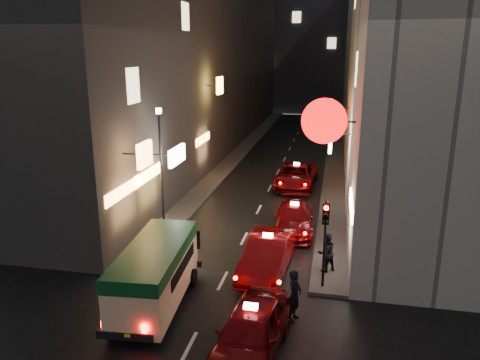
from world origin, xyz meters
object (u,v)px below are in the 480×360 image
Objects in this scene: traffic_light at (325,226)px; pedestrian_crossing at (294,292)px; minibus at (156,268)px; taxi_near at (251,328)px; lamp_post at (161,162)px.

pedestrian_crossing is at bearing -112.10° from traffic_light.
minibus reaches higher than taxi_near.
pedestrian_crossing is (1.12, 2.25, 0.13)m from taxi_near.
lamp_post is (-2.29, 6.82, 2.24)m from minibus.
taxi_near is 11.27m from lamp_post.
taxi_near is 0.96× the size of lamp_post.
minibus is 0.93× the size of taxi_near.
lamp_post is (-8.20, 4.53, 1.04)m from traffic_light.
minibus is 2.64× the size of pedestrian_crossing.
lamp_post reaches higher than pedestrian_crossing.
traffic_light is at bearing 65.63° from taxi_near.
taxi_near is at bearing 169.48° from pedestrian_crossing.
minibus is 4.49m from taxi_near.
minibus reaches higher than pedestrian_crossing.
minibus is 6.45m from traffic_light.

